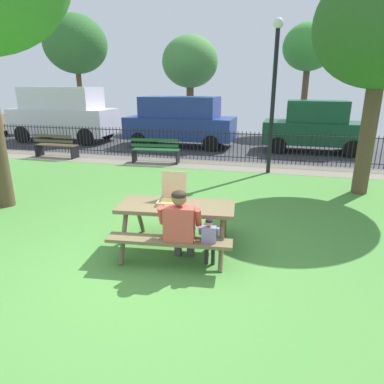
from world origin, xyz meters
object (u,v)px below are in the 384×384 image
object	(u,v)px
parked_car_right	(315,126)
far_tree_left	(76,44)
parked_car_center	(180,120)
far_tree_center	(309,48)
child_at_table	(209,238)
adult_at_table	(180,225)
far_tree_midleft	(190,63)
park_bench_center	(156,151)
lamp_post_walkway	(274,83)
picnic_table_foreground	(177,215)
park_bench_left	(56,146)
pizza_box_open	(172,197)
parked_car_left	(63,113)

from	to	relation	value
parked_car_right	far_tree_left	xyz separation A→B (m)	(-13.38, 5.28, 3.81)
parked_car_center	far_tree_center	bearing A→B (deg)	44.79
parked_car_center	child_at_table	bearing A→B (deg)	-71.96
adult_at_table	far_tree_midleft	xyz separation A→B (m)	(-3.69, 15.12, 3.07)
park_bench_center	far_tree_center	distance (m)	10.88
parked_car_right	far_tree_center	bearing A→B (deg)	91.68
far_tree_midleft	lamp_post_walkway	bearing A→B (deg)	-62.53
picnic_table_foreground	lamp_post_walkway	size ratio (longest dim) A/B	0.46
lamp_post_walkway	far_tree_center	world-z (taller)	far_tree_center
park_bench_left	parked_car_right	xyz separation A→B (m)	(9.24, 3.42, 0.59)
lamp_post_walkway	far_tree_left	bearing A→B (deg)	142.09
picnic_table_foreground	pizza_box_open	bearing A→B (deg)	131.10
pizza_box_open	lamp_post_walkway	size ratio (longest dim) A/B	0.11
picnic_table_foreground	parked_car_right	distance (m)	9.80
lamp_post_walkway	parked_car_right	xyz separation A→B (m)	(1.62, 3.87, -1.57)
lamp_post_walkway	far_tree_midleft	world-z (taller)	far_tree_midleft
picnic_table_foreground	far_tree_left	size ratio (longest dim) A/B	0.30
pizza_box_open	far_tree_center	world-z (taller)	far_tree_center
park_bench_left	parked_car_center	world-z (taller)	parked_car_center
park_bench_left	far_tree_center	distance (m)	13.17
pizza_box_open	lamp_post_walkway	bearing A→B (deg)	75.61
adult_at_table	lamp_post_walkway	distance (m)	6.36
park_bench_left	parked_car_right	bearing A→B (deg)	20.30
child_at_table	parked_car_center	bearing A→B (deg)	108.04
parked_car_right	far_tree_center	distance (m)	6.25
park_bench_left	parked_car_left	xyz separation A→B (m)	(-1.87, 3.42, 0.89)
far_tree_left	far_tree_center	xyz separation A→B (m)	(13.23, 0.00, -0.49)
park_bench_center	lamp_post_walkway	bearing A→B (deg)	-6.92
park_bench_center	parked_car_left	distance (m)	6.72
far_tree_midleft	pizza_box_open	bearing A→B (deg)	-76.88
lamp_post_walkway	pizza_box_open	bearing A→B (deg)	-104.39
child_at_table	park_bench_center	xyz separation A→B (m)	(-3.11, 6.41, -0.08)
child_at_table	far_tree_center	size ratio (longest dim) A/B	0.14
picnic_table_foreground	far_tree_center	xyz separation A→B (m)	(2.74, 14.63, 3.74)
child_at_table	parked_car_right	bearing A→B (deg)	76.95
adult_at_table	far_tree_center	size ratio (longest dim) A/B	0.21
picnic_table_foreground	park_bench_left	xyz separation A→B (m)	(-6.34, 5.93, -0.18)
picnic_table_foreground	far_tree_left	bearing A→B (deg)	125.62
parked_car_right	far_tree_midleft	world-z (taller)	far_tree_midleft
picnic_table_foreground	parked_car_left	distance (m)	12.46
far_tree_midleft	child_at_table	bearing A→B (deg)	-74.81
picnic_table_foreground	adult_at_table	xyz separation A→B (m)	(0.20, -0.48, 0.06)
pizza_box_open	park_bench_left	xyz separation A→B (m)	(-6.24, 5.82, -0.44)
far_tree_midleft	parked_car_right	bearing A→B (deg)	-39.63
parked_car_right	park_bench_left	bearing A→B (deg)	-159.70
pizza_box_open	parked_car_center	world-z (taller)	parked_car_center
lamp_post_walkway	parked_car_center	bearing A→B (deg)	134.88
pizza_box_open	far_tree_left	world-z (taller)	far_tree_left
parked_car_left	far_tree_midleft	xyz separation A→B (m)	(4.72, 5.28, 2.42)
parked_car_left	child_at_table	bearing A→B (deg)	-48.07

